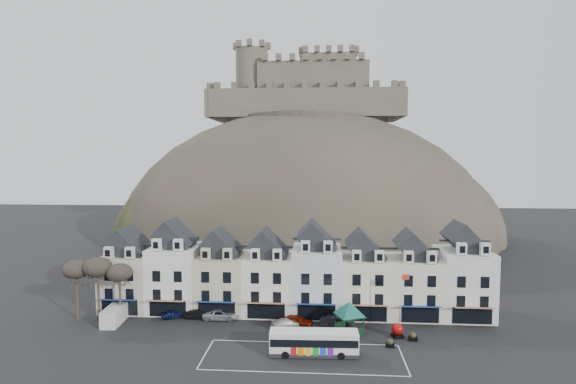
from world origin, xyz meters
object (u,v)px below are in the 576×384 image
object	(u,v)px
bus	(314,342)
bus_shelter	(349,309)
car_silver	(221,314)
red_buoy	(397,330)
car_black	(199,314)
car_white	(287,323)
car_charcoal	(336,321)
car_navy	(175,314)
car_maroon	(296,321)
white_van	(114,315)
flagpole	(402,299)

from	to	relation	value
bus	bus_shelter	xyz separation A→B (m)	(4.37, 6.59, 1.57)
car_silver	red_buoy	bearing A→B (deg)	-104.37
car_black	car_white	bearing A→B (deg)	-100.12
car_white	car_charcoal	bearing A→B (deg)	-106.88
car_navy	car_maroon	xyz separation A→B (m)	(16.80, -1.79, 0.12)
white_van	car_white	xyz separation A→B (m)	(23.04, 0.00, -0.48)
flagpole	car_silver	xyz separation A→B (m)	(-23.66, 3.08, -3.70)
car_navy	car_maroon	world-z (taller)	car_maroon
car_navy	car_black	world-z (taller)	car_black
red_buoy	car_silver	bearing A→B (deg)	168.61
bus_shelter	car_maroon	size ratio (longest dim) A/B	1.36
car_maroon	red_buoy	bearing A→B (deg)	-92.99
car_navy	car_silver	bearing A→B (deg)	-111.86
bus	car_white	distance (m)	8.53
flagpole	car_silver	world-z (taller)	flagpole
red_buoy	flagpole	bearing A→B (deg)	64.71
bus_shelter	car_white	size ratio (longest dim) A/B	1.38
white_van	car_charcoal	size ratio (longest dim) A/B	1.15
flagpole	car_white	xyz separation A→B (m)	(-14.46, 0.58, -3.77)
bus	car_maroon	xyz separation A→B (m)	(-2.37, 8.41, -0.81)
car_white	flagpole	bearing A→B (deg)	-117.11
white_van	car_silver	distance (m)	14.07
car_charcoal	bus_shelter	bearing A→B (deg)	-134.35
bus_shelter	car_black	size ratio (longest dim) A/B	1.44
flagpole	car_charcoal	bearing A→B (deg)	169.66
red_buoy	car_white	distance (m)	13.90
red_buoy	white_van	world-z (taller)	white_van
car_black	car_maroon	xyz separation A→B (m)	(13.44, -1.79, 0.07)
bus_shelter	red_buoy	size ratio (longest dim) A/B	3.29
red_buoy	car_maroon	xyz separation A→B (m)	(-12.54, 2.83, -0.17)
car_charcoal	white_van	bearing A→B (deg)	99.80
car_charcoal	car_black	bearing A→B (deg)	93.13
bus	car_charcoal	world-z (taller)	bus
bus	flagpole	size ratio (longest dim) A/B	1.29
car_navy	car_charcoal	world-z (taller)	car_charcoal
car_navy	flagpole	bearing A→B (deg)	-117.70
bus_shelter	white_van	distance (m)	31.06
car_navy	white_van	bearing A→B (deg)	86.73
white_van	car_silver	bearing A→B (deg)	5.58
bus_shelter	white_van	size ratio (longest dim) A/B	1.18
car_white	car_maroon	distance (m)	1.40
car_maroon	car_black	bearing A→B (deg)	92.15
flagpole	car_charcoal	distance (m)	8.98
bus	car_silver	distance (m)	16.36
red_buoy	car_charcoal	xyz separation A→B (m)	(-7.34, 3.01, -0.20)
white_van	car_white	world-z (taller)	white_van
flagpole	car_black	size ratio (longest dim) A/B	1.91
car_maroon	white_van	bearing A→B (deg)	101.42
car_maroon	bus	bearing A→B (deg)	-154.52
car_white	car_charcoal	world-z (taller)	car_charcoal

